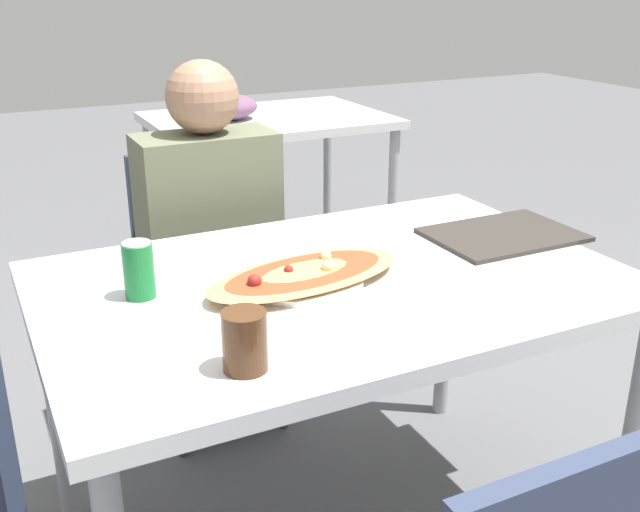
{
  "coord_description": "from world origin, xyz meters",
  "views": [
    {
      "loc": [
        -0.73,
        -1.4,
        1.41
      ],
      "look_at": [
        -0.04,
        0.0,
        0.81
      ],
      "focal_mm": 42.0,
      "sensor_mm": 36.0,
      "label": 1
    }
  ],
  "objects_px": {
    "pizza_main": "(304,275)",
    "soda_can": "(139,270)",
    "drink_glass": "(245,341)",
    "person_seated": "(211,223)",
    "chair_far_seated": "(203,271)",
    "dining_table": "(335,306)"
  },
  "relations": [
    {
      "from": "chair_far_seated",
      "to": "person_seated",
      "type": "bearing_deg",
      "value": 90.0
    },
    {
      "from": "dining_table",
      "to": "person_seated",
      "type": "relative_size",
      "value": 1.13
    },
    {
      "from": "dining_table",
      "to": "chair_far_seated",
      "type": "bearing_deg",
      "value": 96.1
    },
    {
      "from": "dining_table",
      "to": "person_seated",
      "type": "bearing_deg",
      "value": 97.13
    },
    {
      "from": "person_seated",
      "to": "pizza_main",
      "type": "relative_size",
      "value": 2.31
    },
    {
      "from": "pizza_main",
      "to": "drink_glass",
      "type": "height_order",
      "value": "drink_glass"
    },
    {
      "from": "pizza_main",
      "to": "drink_glass",
      "type": "relative_size",
      "value": 4.59
    },
    {
      "from": "chair_far_seated",
      "to": "pizza_main",
      "type": "distance_m",
      "value": 0.81
    },
    {
      "from": "person_seated",
      "to": "pizza_main",
      "type": "xyz_separation_m",
      "value": [
        0.01,
        -0.65,
        0.07
      ]
    },
    {
      "from": "pizza_main",
      "to": "soda_can",
      "type": "relative_size",
      "value": 4.06
    },
    {
      "from": "chair_far_seated",
      "to": "soda_can",
      "type": "xyz_separation_m",
      "value": [
        -0.34,
        -0.67,
        0.31
      ]
    },
    {
      "from": "soda_can",
      "to": "drink_glass",
      "type": "xyz_separation_m",
      "value": [
        0.09,
        -0.39,
        -0.01
      ]
    },
    {
      "from": "pizza_main",
      "to": "drink_glass",
      "type": "distance_m",
      "value": 0.4
    },
    {
      "from": "chair_far_seated",
      "to": "drink_glass",
      "type": "distance_m",
      "value": 1.13
    },
    {
      "from": "pizza_main",
      "to": "drink_glass",
      "type": "xyz_separation_m",
      "value": [
        -0.26,
        -0.3,
        0.03
      ]
    },
    {
      "from": "dining_table",
      "to": "soda_can",
      "type": "distance_m",
      "value": 0.45
    },
    {
      "from": "drink_glass",
      "to": "pizza_main",
      "type": "bearing_deg",
      "value": 49.7
    },
    {
      "from": "pizza_main",
      "to": "soda_can",
      "type": "xyz_separation_m",
      "value": [
        -0.35,
        0.09,
        0.04
      ]
    },
    {
      "from": "pizza_main",
      "to": "soda_can",
      "type": "height_order",
      "value": "soda_can"
    },
    {
      "from": "chair_far_seated",
      "to": "soda_can",
      "type": "bearing_deg",
      "value": 63.01
    },
    {
      "from": "person_seated",
      "to": "drink_glass",
      "type": "height_order",
      "value": "person_seated"
    },
    {
      "from": "person_seated",
      "to": "chair_far_seated",
      "type": "bearing_deg",
      "value": -90.0
    }
  ]
}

